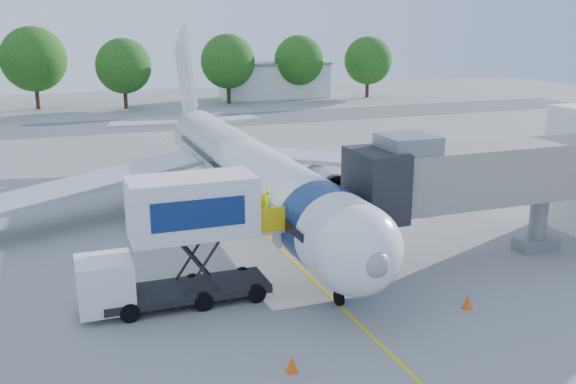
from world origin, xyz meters
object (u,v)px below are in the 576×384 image
object	(u,v)px
jet_bridge	(469,177)
ground_tug	(437,363)
catering_hiloader	(178,242)
aircraft	(245,169)

from	to	relation	value
jet_bridge	ground_tug	distance (m)	12.33
jet_bridge	catering_hiloader	distance (m)	14.35
jet_bridge	aircraft	bearing A→B (deg)	125.70
catering_hiloader	ground_tug	size ratio (longest dim) A/B	2.47
catering_hiloader	aircraft	bearing A→B (deg)	60.58
jet_bridge	ground_tug	bearing A→B (deg)	-129.46
ground_tug	aircraft	bearing A→B (deg)	89.83
aircraft	ground_tug	distance (m)	20.35
aircraft	catering_hiloader	distance (m)	12.77
aircraft	jet_bridge	bearing A→B (deg)	-54.30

